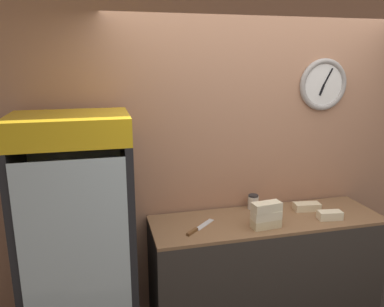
{
  "coord_description": "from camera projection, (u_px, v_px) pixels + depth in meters",
  "views": [
    {
      "loc": [
        -1.28,
        -1.77,
        2.16
      ],
      "look_at": [
        -0.61,
        0.94,
        1.46
      ],
      "focal_mm": 35.0,
      "sensor_mm": 36.0,
      "label": 1
    }
  ],
  "objects": [
    {
      "name": "beverage_cooler",
      "position": [
        78.0,
        226.0,
        2.7
      ],
      "size": [
        0.77,
        0.67,
        1.81
      ],
      "color": "black",
      "rests_on": "ground_plane"
    },
    {
      "name": "sandwich_stack_bottom",
      "position": [
        266.0,
        223.0,
        2.89
      ],
      "size": [
        0.23,
        0.12,
        0.07
      ],
      "color": "beige",
      "rests_on": "prep_counter"
    },
    {
      "name": "prep_counter",
      "position": [
        265.0,
        267.0,
        3.18
      ],
      "size": [
        1.91,
        0.59,
        0.89
      ],
      "color": "#332D28",
      "rests_on": "ground_plane"
    },
    {
      "name": "condiment_jar",
      "position": [
        253.0,
        202.0,
        3.25
      ],
      "size": [
        0.09,
        0.09,
        0.13
      ],
      "color": "silver",
      "rests_on": "prep_counter"
    },
    {
      "name": "chefs_knife",
      "position": [
        197.0,
        229.0,
        2.86
      ],
      "size": [
        0.28,
        0.26,
        0.02
      ],
      "color": "silver",
      "rests_on": "prep_counter"
    },
    {
      "name": "sandwich_flat_left",
      "position": [
        330.0,
        215.0,
        3.04
      ],
      "size": [
        0.2,
        0.11,
        0.07
      ],
      "color": "beige",
      "rests_on": "prep_counter"
    },
    {
      "name": "sandwich_flat_right",
      "position": [
        307.0,
        207.0,
        3.23
      ],
      "size": [
        0.23,
        0.12,
        0.06
      ],
      "color": "beige",
      "rests_on": "prep_counter"
    },
    {
      "name": "sandwich_stack_middle",
      "position": [
        266.0,
        215.0,
        2.88
      ],
      "size": [
        0.23,
        0.11,
        0.07
      ],
      "color": "beige",
      "rests_on": "sandwich_stack_bottom"
    },
    {
      "name": "sandwich_stack_top",
      "position": [
        267.0,
        207.0,
        2.86
      ],
      "size": [
        0.23,
        0.12,
        0.07
      ],
      "color": "beige",
      "rests_on": "sandwich_stack_middle"
    },
    {
      "name": "wall_back",
      "position": [
        254.0,
        154.0,
        3.28
      ],
      "size": [
        5.2,
        0.1,
        2.7
      ],
      "color": "#AD7A5B",
      "rests_on": "ground_plane"
    }
  ]
}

